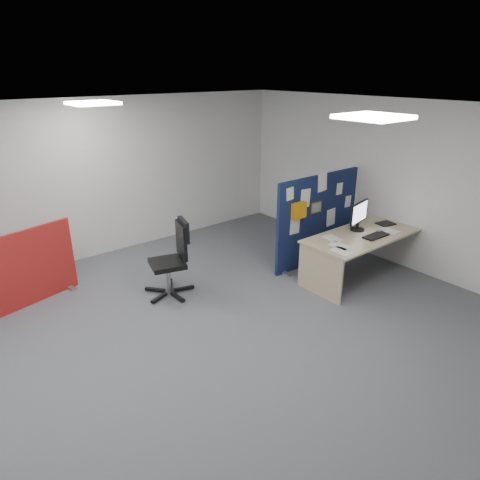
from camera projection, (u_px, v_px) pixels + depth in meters
floor at (163, 367)px, 4.79m from camera, size 9.00×9.00×0.00m
ceiling at (143, 119)px, 3.79m from camera, size 9.00×7.00×0.02m
wall_back at (49, 187)px, 6.82m from camera, size 9.00×0.02×2.70m
wall_right at (404, 186)px, 6.90m from camera, size 0.02×7.00×2.70m
ceiling_lights at (143, 114)px, 4.47m from camera, size 4.10×4.10×0.04m
navy_divider at (317, 219)px, 7.15m from camera, size 1.85×0.30×1.55m
main_desk at (360, 243)px, 6.71m from camera, size 1.99×0.88×0.73m
monitor_main at (359, 215)px, 6.69m from camera, size 0.52×0.22×0.46m
keyboard at (376, 236)px, 6.52m from camera, size 0.45×0.19×0.02m
mouse at (380, 231)px, 6.70m from camera, size 0.11×0.08×0.03m
paper_tray at (386, 224)px, 7.05m from camera, size 0.31×0.26×0.01m
red_divider at (25, 270)px, 5.90m from camera, size 1.43×0.42×1.10m
office_chair at (175, 254)px, 6.17m from camera, size 0.74×0.71×1.11m
desk_papers at (351, 241)px, 6.35m from camera, size 1.46×0.72×0.00m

